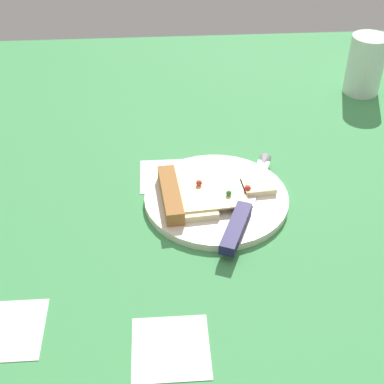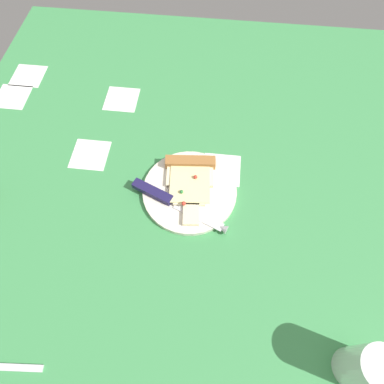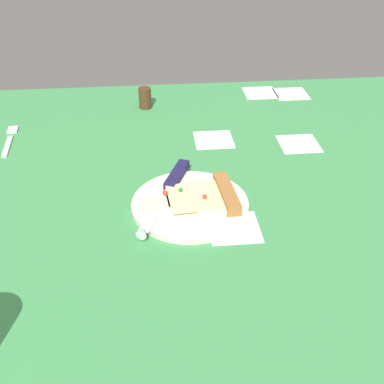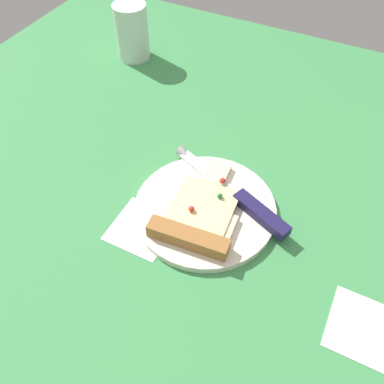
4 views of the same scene
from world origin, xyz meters
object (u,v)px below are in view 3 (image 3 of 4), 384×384
at_px(plate, 190,204).
at_px(fork, 9,138).
at_px(knife, 169,188).
at_px(pepper_shaker, 145,98).
at_px(pizza_slice, 204,197).

bearing_deg(plate, fork, 52.38).
relative_size(knife, pepper_shaker, 4.18).
height_order(pepper_shaker, fork, pepper_shaker).
bearing_deg(knife, pepper_shaker, -61.82).
bearing_deg(plate, knife, 41.31).
distance_m(pizza_slice, fork, 0.52).
height_order(plate, fork, plate).
bearing_deg(knife, pizza_slice, 170.58).
xyz_separation_m(pizza_slice, fork, (0.31, 0.43, -0.02)).
relative_size(plate, pizza_slice, 1.22).
xyz_separation_m(plate, pizza_slice, (0.00, -0.03, 0.01)).
relative_size(pepper_shaker, fork, 0.36).
xyz_separation_m(plate, fork, (0.31, 0.40, -0.00)).
height_order(plate, pizza_slice, pizza_slice).
relative_size(knife, fork, 1.49).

